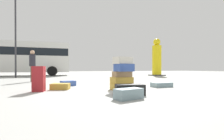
{
  "coord_description": "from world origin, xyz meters",
  "views": [
    {
      "loc": [
        -1.79,
        -4.89,
        0.66
      ],
      "look_at": [
        0.12,
        0.8,
        0.61
      ],
      "focal_mm": 26.12,
      "sensor_mm": 36.0,
      "label": 1
    }
  ],
  "objects": [
    {
      "name": "suitcase_tan_white_trunk",
      "position": [
        -1.71,
        0.53,
        0.1
      ],
      "size": [
        0.64,
        0.55,
        0.19
      ],
      "primitive_type": "cube",
      "rotation": [
        0.0,
        0.0,
        -0.28
      ],
      "color": "#B28C33",
      "rests_on": "ground"
    },
    {
      "name": "suitcase_slate_foreground_far",
      "position": [
        -0.33,
        -1.65,
        0.11
      ],
      "size": [
        0.68,
        0.47,
        0.23
      ],
      "primitive_type": "cube",
      "rotation": [
        0.0,
        0.0,
        0.28
      ],
      "color": "gray",
      "rests_on": "ground"
    },
    {
      "name": "ground_plane",
      "position": [
        0.0,
        0.0,
        0.0
      ],
      "size": [
        80.0,
        80.0,
        0.0
      ],
      "primitive_type": "plane",
      "color": "#9E9E99"
    },
    {
      "name": "lamp_post",
      "position": [
        -4.75,
        8.88,
        4.39
      ],
      "size": [
        0.36,
        0.36,
        6.83
      ],
      "color": "#333338",
      "rests_on": "ground"
    },
    {
      "name": "yellow_dummy_statue",
      "position": [
        7.25,
        8.56,
        1.57
      ],
      "size": [
        1.21,
        1.21,
        3.56
      ],
      "color": "yellow",
      "rests_on": "ground"
    },
    {
      "name": "suitcase_navy_left_side",
      "position": [
        -1.41,
        1.59,
        0.1
      ],
      "size": [
        0.61,
        0.52,
        0.19
      ],
      "primitive_type": "cube",
      "rotation": [
        0.0,
        0.0,
        0.35
      ],
      "color": "#334F99",
      "rests_on": "ground"
    },
    {
      "name": "parked_bus",
      "position": [
        -5.07,
        12.57,
        1.83
      ],
      "size": [
        8.79,
        2.9,
        3.15
      ],
      "rotation": [
        0.0,
        0.0,
        -0.02
      ],
      "color": "silver",
      "rests_on": "ground"
    },
    {
      "name": "suitcase_slate_upright_blue",
      "position": [
        1.77,
        0.12,
        0.08
      ],
      "size": [
        0.71,
        0.45,
        0.17
      ],
      "primitive_type": "cube",
      "rotation": [
        0.0,
        0.0,
        0.03
      ],
      "color": "gray",
      "rests_on": "ground"
    },
    {
      "name": "person_bearded_onlooker",
      "position": [
        -3.0,
        4.24,
        0.96
      ],
      "size": [
        0.3,
        0.32,
        1.6
      ],
      "rotation": [
        0.0,
        0.0,
        -1.14
      ],
      "color": "brown",
      "rests_on": "ground"
    },
    {
      "name": "suitcase_tower",
      "position": [
        0.13,
        -0.17,
        0.46
      ],
      "size": [
        0.68,
        0.59,
        1.02
      ],
      "color": "#B28C33",
      "rests_on": "ground"
    },
    {
      "name": "suitcase_maroon_behind_tower",
      "position": [
        -2.31,
        0.25,
        0.37
      ],
      "size": [
        0.36,
        0.34,
        0.73
      ],
      "primitive_type": "cube",
      "rotation": [
        0.0,
        0.0,
        -0.18
      ],
      "color": "maroon",
      "rests_on": "ground"
    },
    {
      "name": "suitcase_black_foreground_near",
      "position": [
        -0.07,
        -1.16,
        0.13
      ],
      "size": [
        0.77,
        0.5,
        0.27
      ],
      "primitive_type": "cube",
      "rotation": [
        0.0,
        0.0,
        -0.19
      ],
      "color": "black",
      "rests_on": "ground"
    }
  ]
}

